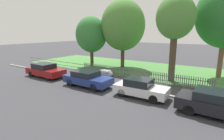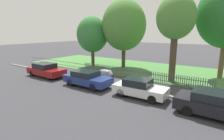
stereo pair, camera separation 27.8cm
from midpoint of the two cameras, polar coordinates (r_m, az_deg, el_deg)
name	(u,v)px [view 2 (the right image)]	position (r m, az deg, el deg)	size (l,w,h in m)	color
ground_plane	(119,87)	(14.71, 2.76, -5.64)	(120.00, 120.00, 0.00)	#38383D
kerb_stone	(119,86)	(14.77, 2.97, -5.32)	(35.88, 0.20, 0.12)	#9E998E
grass_strip	(155,70)	(21.82, 14.11, -0.02)	(35.88, 9.96, 0.01)	#477F3D
park_fence	(136,74)	(17.24, 8.33, -1.35)	(35.88, 0.05, 0.98)	#4C4C51
parked_car_silver_hatchback	(46,70)	(19.24, -20.39, 0.05)	(4.32, 1.81, 1.38)	maroon
parked_car_black_saloon	(87,78)	(14.93, -7.60, -2.68)	(4.21, 1.83, 1.32)	navy
parked_car_navy_estate	(139,88)	(12.55, 9.59, -5.76)	(3.80, 1.76, 1.33)	silver
parked_car_red_compact	(217,104)	(11.23, 31.60, -9.51)	(4.33, 1.96, 1.39)	black
covered_motorcycle	(106,73)	(16.90, -1.65, -1.10)	(1.85, 0.82, 0.99)	black
tree_nearest_kerb	(92,35)	(23.30, -6.09, 11.40)	(4.03, 4.03, 6.52)	#473828
tree_behind_motorcycle	(124,25)	(22.47, 4.29, 14.33)	(5.47, 5.47, 8.49)	#473828
tree_mid_park	(176,18)	(16.92, 20.58, 15.50)	(3.39, 3.39, 7.76)	#473828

